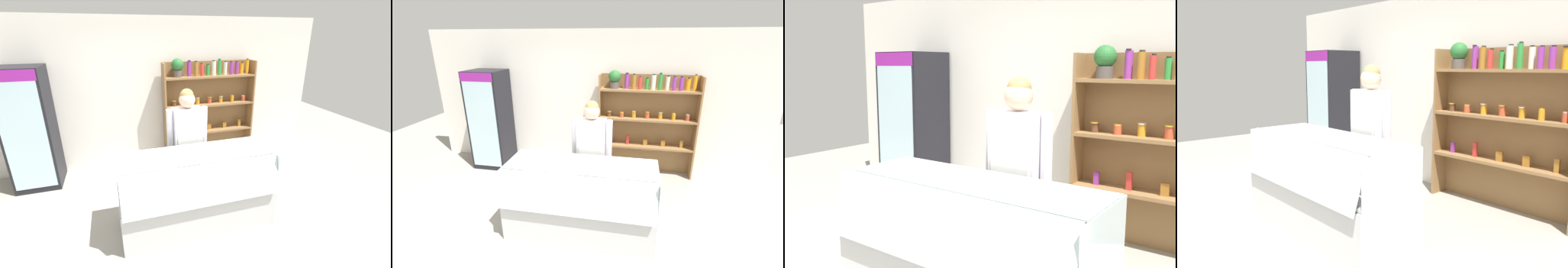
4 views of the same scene
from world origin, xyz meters
TOP-DOWN VIEW (x-y plane):
  - ground_plane at (0.00, 0.00)m, footprint 12.00×12.00m
  - back_wall at (0.00, 2.29)m, footprint 6.80×0.10m
  - drinks_fridge at (-2.03, 1.86)m, footprint 0.67×0.66m
  - shelving_unit at (1.03, 2.06)m, footprint 1.80×0.29m
  - deli_display_case at (0.19, 0.14)m, footprint 1.96×0.81m
  - shop_clerk at (0.24, 0.71)m, footprint 0.59×0.25m

SIDE VIEW (x-z plane):
  - ground_plane at x=0.00m, z-range 0.00..0.00m
  - deli_display_case at x=0.19m, z-range -0.19..0.82m
  - drinks_fridge at x=-2.03m, z-range 0.00..1.96m
  - shop_clerk at x=0.24m, z-range 0.16..1.88m
  - shelving_unit at x=1.03m, z-range 0.14..2.13m
  - back_wall at x=0.00m, z-range 0.00..2.70m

